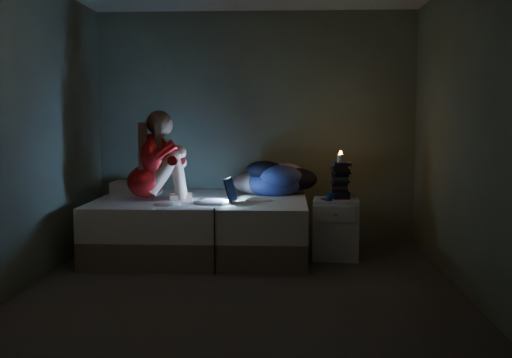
# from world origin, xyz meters

# --- Properties ---
(floor) EXTENTS (3.60, 3.80, 0.02)m
(floor) POSITION_xyz_m (0.00, 0.00, -0.01)
(floor) COLOR #302D2B
(floor) RESTS_ON ground
(wall_back) EXTENTS (3.60, 0.02, 2.60)m
(wall_back) POSITION_xyz_m (0.00, 1.91, 1.30)
(wall_back) COLOR #494E3C
(wall_back) RESTS_ON ground
(wall_front) EXTENTS (3.60, 0.02, 2.60)m
(wall_front) POSITION_xyz_m (0.00, -1.91, 1.30)
(wall_front) COLOR #494E3C
(wall_front) RESTS_ON ground
(wall_left) EXTENTS (0.02, 3.80, 2.60)m
(wall_left) POSITION_xyz_m (-1.81, 0.00, 1.30)
(wall_left) COLOR #494E3C
(wall_left) RESTS_ON ground
(wall_right) EXTENTS (0.02, 3.80, 2.60)m
(wall_right) POSITION_xyz_m (1.81, 0.00, 1.30)
(wall_right) COLOR #494E3C
(wall_right) RESTS_ON ground
(bed) EXTENTS (2.13, 1.60, 0.59)m
(bed) POSITION_xyz_m (-0.51, 1.10, 0.29)
(bed) COLOR #BAB3A7
(bed) RESTS_ON ground
(pillow) EXTENTS (0.49, 0.35, 0.14)m
(pillow) POSITION_xyz_m (-1.25, 1.35, 0.66)
(pillow) COLOR silver
(pillow) RESTS_ON bed
(woman) EXTENTS (0.62, 0.47, 0.90)m
(woman) POSITION_xyz_m (-1.04, 0.90, 1.04)
(woman) COLOR #990100
(woman) RESTS_ON bed
(laptop) EXTENTS (0.40, 0.32, 0.26)m
(laptop) POSITION_xyz_m (-0.34, 0.80, 0.71)
(laptop) COLOR black
(laptop) RESTS_ON bed
(clothes_pile) EXTENTS (0.71, 0.60, 0.38)m
(clothes_pile) POSITION_xyz_m (0.22, 1.44, 0.78)
(clothes_pile) COLOR navy
(clothes_pile) RESTS_ON bed
(nightstand) EXTENTS (0.49, 0.44, 0.60)m
(nightstand) POSITION_xyz_m (0.85, 1.00, 0.30)
(nightstand) COLOR beige
(nightstand) RESTS_ON ground
(book_stack) EXTENTS (0.19, 0.25, 0.37)m
(book_stack) POSITION_xyz_m (0.90, 1.06, 0.79)
(book_stack) COLOR black
(book_stack) RESTS_ON nightstand
(candle) EXTENTS (0.07, 0.07, 0.08)m
(candle) POSITION_xyz_m (0.90, 1.06, 1.01)
(candle) COLOR beige
(candle) RESTS_ON book_stack
(phone) EXTENTS (0.12, 0.16, 0.01)m
(phone) POSITION_xyz_m (0.76, 0.92, 0.61)
(phone) COLOR black
(phone) RESTS_ON nightstand
(blue_orb) EXTENTS (0.08, 0.08, 0.08)m
(blue_orb) POSITION_xyz_m (0.79, 0.87, 0.64)
(blue_orb) COLOR navy
(blue_orb) RESTS_ON nightstand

